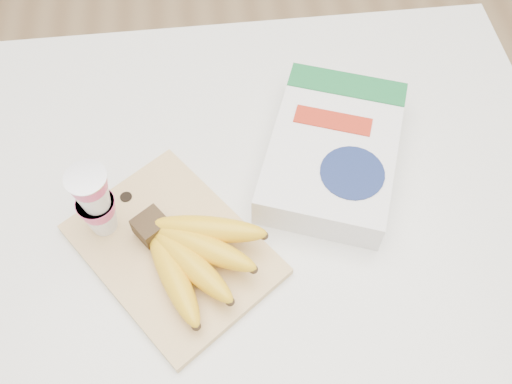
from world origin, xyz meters
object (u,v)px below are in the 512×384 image
(table, at_px, (230,286))
(cereal_box, at_px, (333,151))
(bananas, at_px, (192,252))
(cutting_board, at_px, (173,249))
(yogurt_stack, at_px, (95,201))

(table, xyz_separation_m, cereal_box, (0.20, 0.02, 0.48))
(bananas, xyz_separation_m, cereal_box, (0.25, 0.17, -0.01))
(cutting_board, height_order, bananas, bananas)
(cutting_board, xyz_separation_m, bananas, (0.03, -0.03, 0.04))
(table, bearing_deg, bananas, -109.85)
(cereal_box, bearing_deg, table, -152.60)
(cutting_board, height_order, cereal_box, cereal_box)
(cutting_board, distance_m, bananas, 0.05)
(bananas, relative_size, cereal_box, 0.60)
(yogurt_stack, xyz_separation_m, cereal_box, (0.39, 0.09, -0.06))
(cutting_board, xyz_separation_m, cereal_box, (0.28, 0.14, 0.03))
(yogurt_stack, bearing_deg, cereal_box, 13.64)
(cereal_box, bearing_deg, cutting_board, -132.16)
(cutting_board, bearing_deg, yogurt_stack, 118.48)
(cutting_board, relative_size, cereal_box, 0.86)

